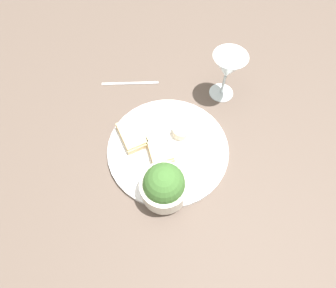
% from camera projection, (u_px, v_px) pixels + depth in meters
% --- Properties ---
extents(ground_plane, '(4.00, 4.00, 0.00)m').
position_uv_depth(ground_plane, '(168.00, 150.00, 0.72)').
color(ground_plane, brown).
extents(dinner_plate, '(0.33, 0.33, 0.01)m').
position_uv_depth(dinner_plate, '(168.00, 149.00, 0.71)').
color(dinner_plate, white).
rests_on(dinner_plate, ground_plane).
extents(salad_bowl, '(0.11, 0.11, 0.11)m').
position_uv_depth(salad_bowl, '(164.00, 185.00, 0.61)').
color(salad_bowl, silver).
rests_on(salad_bowl, dinner_plate).
extents(sauce_ramekin, '(0.05, 0.05, 0.03)m').
position_uv_depth(sauce_ramekin, '(182.00, 131.00, 0.72)').
color(sauce_ramekin, beige).
rests_on(sauce_ramekin, dinner_plate).
extents(cheese_toast_near, '(0.11, 0.10, 0.03)m').
position_uv_depth(cheese_toast_near, '(132.00, 135.00, 0.71)').
color(cheese_toast_near, '#D1B27F').
rests_on(cheese_toast_near, dinner_plate).
extents(cheese_toast_far, '(0.11, 0.10, 0.03)m').
position_uv_depth(cheese_toast_far, '(159.00, 148.00, 0.69)').
color(cheese_toast_far, '#D1B27F').
rests_on(cheese_toast_far, dinner_plate).
extents(wine_glass, '(0.10, 0.10, 0.15)m').
position_uv_depth(wine_glass, '(228.00, 68.00, 0.72)').
color(wine_glass, silver).
rests_on(wine_glass, ground_plane).
extents(fork, '(0.14, 0.12, 0.01)m').
position_uv_depth(fork, '(130.00, 83.00, 0.83)').
color(fork, silver).
rests_on(fork, ground_plane).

